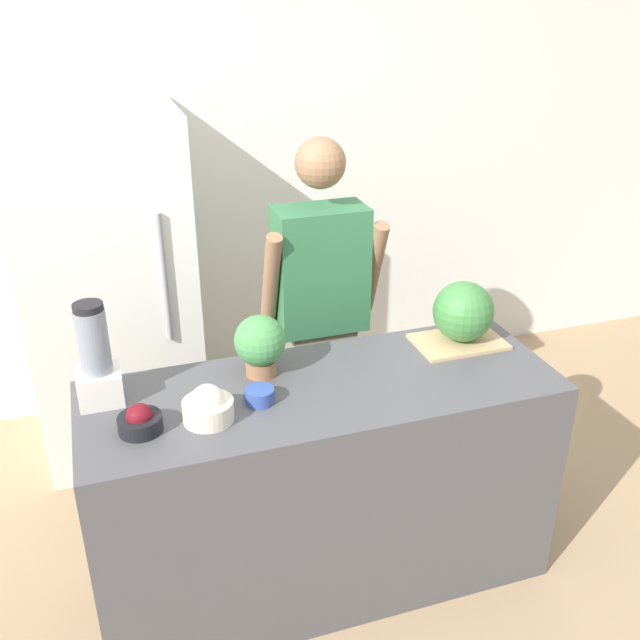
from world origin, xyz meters
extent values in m
plane|color=tan|center=(0.00, 0.00, 0.00)|extent=(14.00, 14.00, 0.00)
cube|color=white|center=(0.00, 1.96, 1.30)|extent=(8.00, 0.06, 2.60)
cube|color=#4C4C51|center=(0.00, 0.32, 0.45)|extent=(1.75, 0.63, 0.90)
cube|color=white|center=(-0.68, 1.56, 0.86)|extent=(0.78, 0.71, 1.72)
cylinder|color=gray|center=(-0.45, 1.19, 1.03)|extent=(0.02, 0.02, 0.60)
cube|color=gray|center=(0.21, 0.98, 0.40)|extent=(0.30, 0.18, 0.79)
cube|color=#337247|center=(0.21, 0.98, 1.07)|extent=(0.40, 0.22, 0.56)
sphere|color=#936B4C|center=(0.21, 0.98, 1.54)|extent=(0.21, 0.21, 0.21)
cylinder|color=#936B4C|center=(-0.02, 0.94, 1.06)|extent=(0.07, 0.23, 0.47)
cylinder|color=#936B4C|center=(0.45, 0.94, 1.06)|extent=(0.07, 0.23, 0.47)
cube|color=tan|center=(0.63, 0.46, 0.90)|extent=(0.36, 0.24, 0.01)
sphere|color=#3D7F3D|center=(0.64, 0.47, 1.03)|extent=(0.24, 0.24, 0.24)
cylinder|color=black|center=(-0.66, 0.23, 0.92)|extent=(0.15, 0.15, 0.06)
sphere|color=maroon|center=(-0.66, 0.23, 0.95)|extent=(0.09, 0.09, 0.09)
cylinder|color=beige|center=(-0.43, 0.23, 0.93)|extent=(0.17, 0.17, 0.07)
sphere|color=white|center=(-0.43, 0.23, 0.97)|extent=(0.12, 0.12, 0.12)
cylinder|color=#334C9E|center=(-0.24, 0.28, 0.92)|extent=(0.10, 0.10, 0.05)
cube|color=silver|center=(-0.77, 0.46, 0.96)|extent=(0.15, 0.15, 0.12)
cylinder|color=gray|center=(-0.77, 0.46, 1.13)|extent=(0.11, 0.11, 0.23)
cylinder|color=black|center=(-0.77, 0.46, 1.26)|extent=(0.10, 0.10, 0.02)
cylinder|color=#996647|center=(-0.19, 0.47, 0.93)|extent=(0.11, 0.11, 0.06)
sphere|color=#478E4C|center=(-0.19, 0.47, 1.04)|extent=(0.19, 0.19, 0.19)
camera|label=1|loc=(-0.71, -1.80, 2.24)|focal=40.00mm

